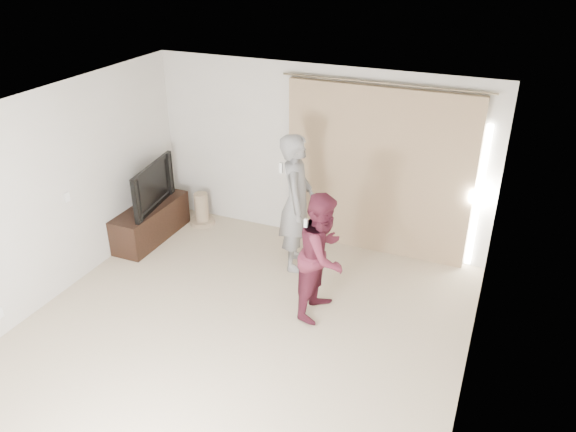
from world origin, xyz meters
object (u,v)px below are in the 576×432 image
object	(u,v)px
tv	(146,185)
person_woman	(323,255)
person_man	(297,203)
tv_console	(151,222)

from	to	relation	value
tv	person_woman	size ratio (longest dim) A/B	0.74
person_man	person_woman	size ratio (longest dim) A/B	1.21
person_man	tv	bearing A→B (deg)	-176.35
person_woman	tv	bearing A→B (deg)	166.23
tv_console	person_man	world-z (taller)	person_man
tv_console	person_man	bearing A→B (deg)	3.65
tv	person_man	bearing A→B (deg)	-94.70
tv_console	tv	world-z (taller)	tv
tv_console	tv	xyz separation A→B (m)	(0.00, 0.00, 0.60)
tv_console	person_woman	xyz separation A→B (m)	(2.99, -0.73, 0.52)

